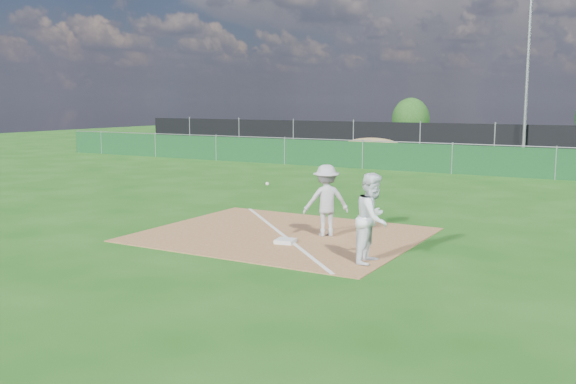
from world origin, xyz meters
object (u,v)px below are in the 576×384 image
at_px(runner, 373,218).
at_px(light_pole, 527,80).
at_px(play_at_first, 326,201).
at_px(tree_left, 411,119).
at_px(car_mid, 508,140).
at_px(car_left, 440,137).
at_px(first_base, 285,241).

bearing_deg(runner, light_pole, 1.03).
relative_size(play_at_first, tree_left, 0.65).
xyz_separation_m(car_mid, tree_left, (-7.97, 5.74, 0.92)).
height_order(play_at_first, tree_left, tree_left).
height_order(car_mid, tree_left, tree_left).
distance_m(car_left, tree_left, 6.88).
relative_size(light_pole, runner, 4.68).
bearing_deg(car_left, first_base, -161.88).
relative_size(first_base, car_left, 0.09).
relative_size(play_at_first, car_mid, 0.48).
distance_m(light_pole, runner, 23.26).
distance_m(first_base, runner, 2.43).
bearing_deg(car_left, play_at_first, -160.60).
bearing_deg(tree_left, light_pole, -48.43).
distance_m(first_base, tree_left, 34.55).
height_order(light_pole, tree_left, light_pole).
relative_size(runner, car_mid, 0.40).
distance_m(light_pole, tree_left, 14.84).
height_order(runner, car_mid, runner).
distance_m(runner, tree_left, 35.71).
relative_size(light_pole, tree_left, 2.50).
distance_m(play_at_first, runner, 2.44).
bearing_deg(car_mid, car_left, 97.36).
xyz_separation_m(light_pole, play_at_first, (-0.55, -21.36, -3.18)).
xyz_separation_m(first_base, car_mid, (-0.77, 27.65, 0.66)).
distance_m(car_mid, tree_left, 9.87).
bearing_deg(tree_left, car_left, -55.30).
xyz_separation_m(play_at_first, car_mid, (-1.20, 26.57, -0.10)).
height_order(runner, tree_left, tree_left).
relative_size(car_mid, tree_left, 1.35).
relative_size(runner, tree_left, 0.53).
bearing_deg(play_at_first, light_pole, 88.52).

